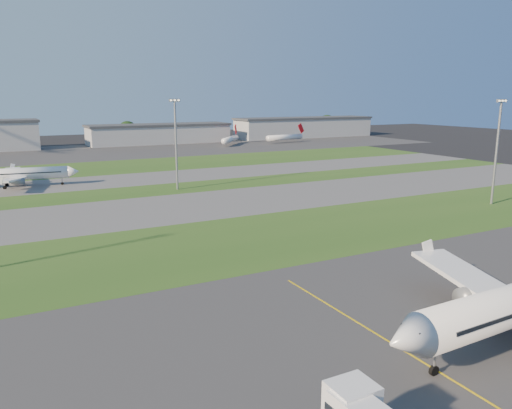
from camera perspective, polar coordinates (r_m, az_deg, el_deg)
ground at (r=49.79m, az=17.85°, el=-20.25°), size 700.00×700.00×0.00m
apron_near at (r=49.78m, az=17.85°, el=-20.25°), size 300.00×70.00×0.01m
grass_strip_a at (r=90.29m, az=-6.34°, el=-4.79°), size 300.00×34.00×0.01m
taxiway_a at (r=120.65m, az=-12.12°, el=-0.66°), size 300.00×32.00×0.01m
grass_strip_b at (r=144.43m, az=-14.85°, el=1.29°), size 300.00×18.00×0.01m
taxiway_b at (r=165.65m, az=-16.59°, el=2.55°), size 300.00×26.00×0.01m
grass_strip_c at (r=197.80m, az=-18.51°, el=3.91°), size 300.00×40.00×0.01m
apron_far at (r=256.81m, az=-20.77°, el=5.51°), size 400.00×80.00×0.01m
yellow_line at (r=53.07m, az=21.85°, el=-18.39°), size 0.25×60.00×0.02m
airliner_taxiing at (r=163.86m, az=-25.77°, el=3.11°), size 35.18×29.66×11.01m
mini_jet_near at (r=281.45m, az=-2.96°, el=7.47°), size 19.62×23.10×9.48m
mini_jet_far at (r=295.66m, az=3.32°, el=7.69°), size 28.44×7.80×9.48m
light_mast_centre at (r=144.62m, az=-9.15°, el=7.48°), size 3.20×0.70×25.80m
light_mast_east at (r=136.21m, az=25.85°, el=6.15°), size 3.20×0.70×25.80m
hangar_east at (r=297.09m, az=-10.97°, el=7.97°), size 81.60×23.00×11.20m
hangar_far_east at (r=339.81m, az=5.55°, el=8.80°), size 96.90×23.00×13.20m
tree_mid_west at (r=295.47m, az=-25.76°, el=7.01°), size 9.90×9.90×10.80m
tree_mid_east at (r=306.58m, az=-14.46°, el=8.15°), size 11.55×11.55×12.60m
tree_east at (r=330.37m, az=-1.50°, el=8.67°), size 10.45×10.45×11.40m
tree_far_east at (r=369.93m, az=8.11°, el=9.13°), size 12.65×12.65×13.80m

